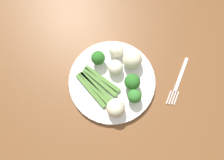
{
  "coord_description": "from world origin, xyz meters",
  "views": [
    {
      "loc": [
        0.01,
        0.15,
        1.38
      ],
      "look_at": [
        0.03,
        -0.03,
        0.77
      ],
      "focal_mm": 33.57,
      "sensor_mm": 36.0,
      "label": 1
    }
  ],
  "objects_px": {
    "plate": "(112,81)",
    "cauliflower_left": "(115,68)",
    "broccoli_front_left": "(98,58)",
    "cauliflower_front": "(116,108)",
    "fork": "(178,81)",
    "broccoli_outer_edge": "(132,82)",
    "cauliflower_near_fork": "(116,50)",
    "asparagus_bundle": "(97,85)",
    "cauliflower_near_center": "(132,59)",
    "dining_table": "(119,97)",
    "broccoli_back": "(134,96)"
  },
  "relations": [
    {
      "from": "fork",
      "to": "cauliflower_near_center",
      "type": "bearing_deg",
      "value": -87.35
    },
    {
      "from": "plate",
      "to": "broccoli_front_left",
      "type": "relative_size",
      "value": 5.08
    },
    {
      "from": "fork",
      "to": "broccoli_front_left",
      "type": "bearing_deg",
      "value": -79.99
    },
    {
      "from": "plate",
      "to": "cauliflower_near_center",
      "type": "distance_m",
      "value": 0.09
    },
    {
      "from": "plate",
      "to": "asparagus_bundle",
      "type": "relative_size",
      "value": 1.89
    },
    {
      "from": "plate",
      "to": "broccoli_front_left",
      "type": "height_order",
      "value": "broccoli_front_left"
    },
    {
      "from": "dining_table",
      "to": "plate",
      "type": "relative_size",
      "value": 4.86
    },
    {
      "from": "fork",
      "to": "plate",
      "type": "bearing_deg",
      "value": -65.98
    },
    {
      "from": "plate",
      "to": "cauliflower_left",
      "type": "bearing_deg",
      "value": -98.96
    },
    {
      "from": "dining_table",
      "to": "cauliflower_near_fork",
      "type": "height_order",
      "value": "cauliflower_near_fork"
    },
    {
      "from": "plate",
      "to": "broccoli_back",
      "type": "distance_m",
      "value": 0.09
    },
    {
      "from": "broccoli_back",
      "to": "cauliflower_near_fork",
      "type": "distance_m",
      "value": 0.15
    },
    {
      "from": "plate",
      "to": "cauliflower_near_fork",
      "type": "height_order",
      "value": "cauliflower_near_fork"
    },
    {
      "from": "cauliflower_front",
      "to": "fork",
      "type": "xyz_separation_m",
      "value": [
        -0.18,
        -0.11,
        -0.04
      ]
    },
    {
      "from": "dining_table",
      "to": "cauliflower_front",
      "type": "bearing_deg",
      "value": 81.55
    },
    {
      "from": "dining_table",
      "to": "broccoli_back",
      "type": "height_order",
      "value": "broccoli_back"
    },
    {
      "from": "broccoli_back",
      "to": "cauliflower_near_center",
      "type": "relative_size",
      "value": 0.85
    },
    {
      "from": "plate",
      "to": "cauliflower_front",
      "type": "xyz_separation_m",
      "value": [
        -0.02,
        0.09,
        0.03
      ]
    },
    {
      "from": "plate",
      "to": "cauliflower_near_fork",
      "type": "distance_m",
      "value": 0.1
    },
    {
      "from": "broccoli_front_left",
      "to": "fork",
      "type": "height_order",
      "value": "broccoli_front_left"
    },
    {
      "from": "cauliflower_front",
      "to": "cauliflower_near_center",
      "type": "relative_size",
      "value": 0.91
    },
    {
      "from": "asparagus_bundle",
      "to": "cauliflower_near_center",
      "type": "height_order",
      "value": "cauliflower_near_center"
    },
    {
      "from": "broccoli_outer_edge",
      "to": "cauliflower_near_fork",
      "type": "bearing_deg",
      "value": -59.16
    },
    {
      "from": "cauliflower_front",
      "to": "asparagus_bundle",
      "type": "bearing_deg",
      "value": -45.17
    },
    {
      "from": "broccoli_back",
      "to": "cauliflower_near_center",
      "type": "height_order",
      "value": "cauliflower_near_center"
    },
    {
      "from": "cauliflower_near_center",
      "to": "fork",
      "type": "xyz_separation_m",
      "value": [
        -0.15,
        0.04,
        -0.04
      ]
    },
    {
      "from": "broccoli_back",
      "to": "cauliflower_left",
      "type": "relative_size",
      "value": 1.08
    },
    {
      "from": "broccoli_front_left",
      "to": "cauliflower_near_fork",
      "type": "relative_size",
      "value": 1.15
    },
    {
      "from": "fork",
      "to": "cauliflower_near_fork",
      "type": "bearing_deg",
      "value": -91.01
    },
    {
      "from": "dining_table",
      "to": "plate",
      "type": "distance_m",
      "value": 0.11
    },
    {
      "from": "asparagus_bundle",
      "to": "broccoli_front_left",
      "type": "distance_m",
      "value": 0.08
    },
    {
      "from": "cauliflower_left",
      "to": "cauliflower_front",
      "type": "relative_size",
      "value": 0.86
    },
    {
      "from": "broccoli_front_left",
      "to": "cauliflower_front",
      "type": "height_order",
      "value": "cauliflower_front"
    },
    {
      "from": "broccoli_back",
      "to": "cauliflower_left",
      "type": "distance_m",
      "value": 0.1
    },
    {
      "from": "broccoli_outer_edge",
      "to": "cauliflower_near_fork",
      "type": "relative_size",
      "value": 1.26
    },
    {
      "from": "cauliflower_near_fork",
      "to": "fork",
      "type": "bearing_deg",
      "value": 162.57
    },
    {
      "from": "asparagus_bundle",
      "to": "cauliflower_near_fork",
      "type": "height_order",
      "value": "cauliflower_near_fork"
    },
    {
      "from": "asparagus_bundle",
      "to": "cauliflower_near_fork",
      "type": "distance_m",
      "value": 0.12
    },
    {
      "from": "broccoli_outer_edge",
      "to": "fork",
      "type": "bearing_deg",
      "value": -167.0
    },
    {
      "from": "fork",
      "to": "cauliflower_left",
      "type": "bearing_deg",
      "value": -75.66
    },
    {
      "from": "cauliflower_left",
      "to": "fork",
      "type": "relative_size",
      "value": 0.28
    },
    {
      "from": "broccoli_front_left",
      "to": "asparagus_bundle",
      "type": "bearing_deg",
      "value": 94.58
    },
    {
      "from": "asparagus_bundle",
      "to": "cauliflower_front",
      "type": "relative_size",
      "value": 2.61
    },
    {
      "from": "fork",
      "to": "dining_table",
      "type": "bearing_deg",
      "value": -56.41
    },
    {
      "from": "cauliflower_left",
      "to": "plate",
      "type": "bearing_deg",
      "value": 81.04
    },
    {
      "from": "broccoli_outer_edge",
      "to": "cauliflower_front",
      "type": "relative_size",
      "value": 1.07
    },
    {
      "from": "cauliflower_front",
      "to": "fork",
      "type": "bearing_deg",
      "value": -148.32
    },
    {
      "from": "cauliflower_front",
      "to": "cauliflower_near_fork",
      "type": "relative_size",
      "value": 1.18
    },
    {
      "from": "dining_table",
      "to": "broccoli_front_left",
      "type": "height_order",
      "value": "broccoli_front_left"
    },
    {
      "from": "broccoli_outer_edge",
      "to": "cauliflower_left",
      "type": "height_order",
      "value": "broccoli_outer_edge"
    }
  ]
}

